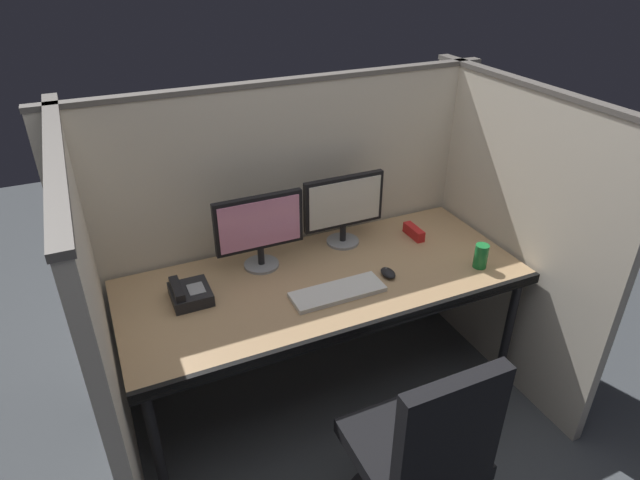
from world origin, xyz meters
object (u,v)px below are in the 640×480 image
computer_mouse (388,273)px  office_chair (416,475)px  monitor_left (259,227)px  desk (325,288)px  red_stapler (414,232)px  desk_phone (189,294)px  soda_can (481,256)px  monitor_right (344,206)px  keyboard_main (337,292)px

computer_mouse → office_chair: bearing=-111.1°
monitor_left → computer_mouse: bearing=-32.7°
desk → red_stapler: (0.60, 0.18, 0.08)m
desk_phone → red_stapler: desk_phone is taller
office_chair → soda_can: 1.07m
monitor_left → soda_can: (0.97, -0.44, -0.15)m
desk → office_chair: (-0.01, -0.85, -0.33)m
soda_can → red_stapler: size_ratio=0.81×
monitor_left → monitor_right: (0.46, 0.04, 0.00)m
desk → soda_can: soda_can is taller
monitor_left → desk: bearing=-44.7°
monitor_left → soda_can: size_ratio=3.52×
office_chair → desk_phone: office_chair is taller
desk_phone → computer_mouse: bearing=-12.4°
monitor_left → keyboard_main: 0.48m
desk → red_stapler: 0.63m
keyboard_main → desk_phone: bearing=159.4°
monitor_right → computer_mouse: 0.43m
office_chair → soda_can: size_ratio=7.99×
keyboard_main → computer_mouse: size_ratio=4.48×
soda_can → monitor_left: bearing=155.3°
computer_mouse → desk_phone: desk_phone is taller
monitor_right → desk: bearing=-129.7°
desk → monitor_right: size_ratio=4.42×
monitor_left → desk_phone: size_ratio=2.26×
office_chair → keyboard_main: size_ratio=2.27×
keyboard_main → red_stapler: size_ratio=2.87×
keyboard_main → soda_can: (0.73, -0.08, 0.05)m
desk → computer_mouse: bearing=-19.3°
red_stapler → office_chair: bearing=-120.8°
desk_phone → keyboard_main: bearing=-20.6°
monitor_right → computer_mouse: (0.05, -0.37, -0.20)m
monitor_right → red_stapler: 0.43m
office_chair → red_stapler: office_chair is taller
soda_can → desk: bearing=163.9°
keyboard_main → red_stapler: red_stapler is taller
desk → soda_can: (0.73, -0.21, 0.11)m
monitor_right → soda_can: (0.50, -0.48, -0.15)m
soda_can → monitor_right: bearing=136.0°
soda_can → desk_phone: bearing=167.0°
office_chair → keyboard_main: 0.81m
desk → monitor_right: 0.44m
keyboard_main → desk_phone: size_ratio=2.26×
monitor_right → soda_can: 0.72m
desk → desk_phone: bearing=170.9°
computer_mouse → soda_can: soda_can is taller
keyboard_main → soda_can: soda_can is taller
desk → computer_mouse: (0.28, -0.10, 0.07)m
computer_mouse → red_stapler: 0.42m
monitor_right → desk_phone: bearing=-168.4°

